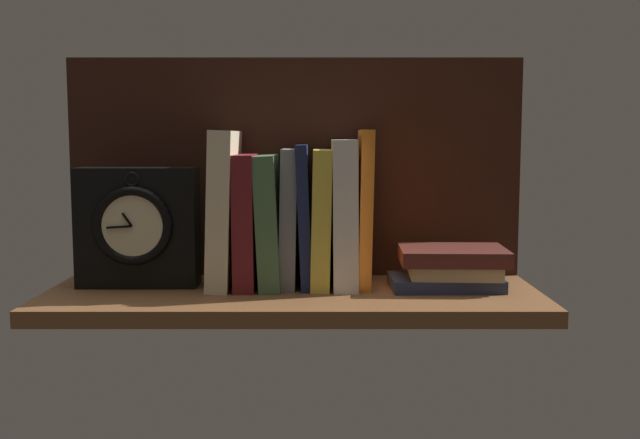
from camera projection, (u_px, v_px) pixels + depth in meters
The scene contains 12 objects.
ground_plane at pixel (293, 298), 119.92cm from camera, with size 78.42×28.89×2.50cm, color brown.
back_panel at pixel (295, 168), 131.45cm from camera, with size 78.42×1.20×37.90cm, color black.
book_cream_twain at pixel (224, 209), 123.16cm from camera, with size 3.58×16.88×25.38cm, color beige.
book_maroon_dawkins at pixel (247, 220), 123.37cm from camera, with size 3.30×16.47×21.55cm, color maroon.
book_green_romantic at pixel (269, 221), 123.38cm from camera, with size 3.37×16.21×21.42cm, color #476B44.
book_gray_chess at pixel (289, 218), 123.32cm from camera, with size 2.63×12.44×22.41cm, color gray.
book_navy_bierce at pixel (305, 215), 123.29cm from camera, with size 1.83×13.86×23.12cm, color #192147.
book_yellow_seinlanguage at pixel (322, 218), 123.33cm from camera, with size 3.02×15.18×22.30cm, color gold.
book_white_catcher at pixel (344, 213), 123.24cm from camera, with size 3.92×15.85×23.93cm, color silver.
book_orange_pandolfini at pixel (365, 208), 123.15cm from camera, with size 2.06×12.92×25.50cm, color orange.
framed_clock at pixel (138, 227), 122.35cm from camera, with size 19.44×7.49×19.44cm.
book_stack_side at pixel (451, 267), 121.61cm from camera, with size 18.86×13.44×6.55cm.
Camera 1 is at (4.33, -117.80, 24.50)cm, focal length 42.27 mm.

